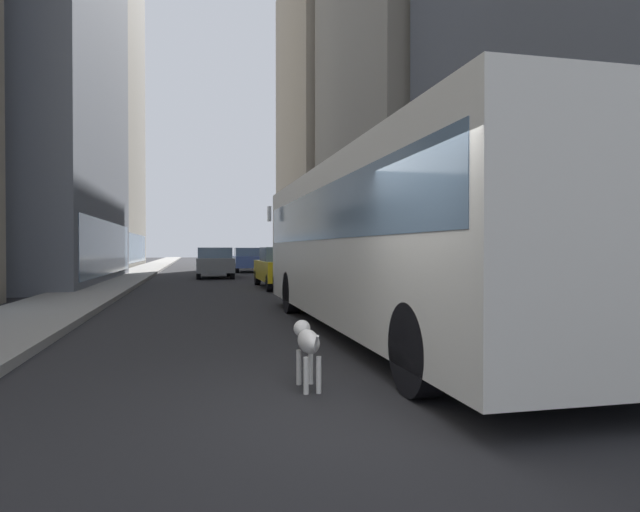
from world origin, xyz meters
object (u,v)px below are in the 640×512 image
(car_grey_wagon, at_px, (215,263))
(transit_bus, at_px, (385,237))
(car_silver_sedan, at_px, (253,257))
(car_blue_hatchback, at_px, (247,260))
(car_red_coupe, at_px, (290,262))
(car_yellow_taxi, at_px, (283,267))
(dalmatian_dog, at_px, (307,342))

(car_grey_wagon, bearing_deg, transit_bus, -83.22)
(car_silver_sedan, height_order, car_grey_wagon, same)
(car_blue_hatchback, bearing_deg, car_grey_wagon, -109.00)
(car_silver_sedan, distance_m, car_blue_hatchback, 12.08)
(car_silver_sedan, relative_size, car_red_coupe, 0.94)
(transit_bus, bearing_deg, car_grey_wagon, 96.78)
(car_red_coupe, height_order, car_grey_wagon, same)
(car_grey_wagon, bearing_deg, car_silver_sedan, 78.08)
(transit_bus, xyz_separation_m, car_yellow_taxi, (0.00, 11.96, -0.95))
(car_silver_sedan, xyz_separation_m, car_yellow_taxi, (-1.60, -27.17, 0.00))
(car_grey_wagon, distance_m, car_blue_hatchback, 7.37)
(car_red_coupe, distance_m, car_yellow_taxi, 7.96)
(car_silver_sedan, xyz_separation_m, dalmatian_dog, (-3.78, -42.63, -0.31))
(dalmatian_dog, bearing_deg, car_yellow_taxi, 81.98)
(car_yellow_taxi, height_order, dalmatian_dog, car_yellow_taxi)
(car_silver_sedan, height_order, car_blue_hatchback, same)
(car_silver_sedan, relative_size, car_blue_hatchback, 1.09)
(car_silver_sedan, distance_m, car_yellow_taxi, 27.22)
(transit_bus, height_order, car_yellow_taxi, transit_bus)
(car_grey_wagon, bearing_deg, car_yellow_taxi, -73.74)
(car_red_coupe, xyz_separation_m, car_grey_wagon, (-4.00, 0.43, -0.00))
(transit_bus, bearing_deg, dalmatian_dog, -121.84)
(transit_bus, xyz_separation_m, car_blue_hatchback, (0.00, 27.15, -0.96))
(car_silver_sedan, bearing_deg, car_yellow_taxi, -93.37)
(car_blue_hatchback, bearing_deg, car_silver_sedan, 82.39)
(transit_bus, height_order, dalmatian_dog, transit_bus)
(car_silver_sedan, bearing_deg, dalmatian_dog, -95.07)
(car_grey_wagon, xyz_separation_m, dalmatian_dog, (0.22, -23.69, -0.31))
(car_blue_hatchback, height_order, dalmatian_dog, car_blue_hatchback)
(car_red_coupe, xyz_separation_m, car_yellow_taxi, (-1.60, -7.80, 0.00))
(car_red_coupe, distance_m, car_grey_wagon, 4.02)
(transit_bus, distance_m, dalmatian_dog, 4.32)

